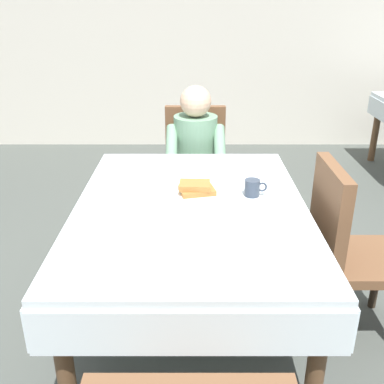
% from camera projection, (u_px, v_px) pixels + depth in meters
% --- Properties ---
extents(ground_plane, '(14.00, 14.00, 0.00)m').
position_uv_depth(ground_plane, '(189.00, 327.00, 2.44)').
color(ground_plane, '#474C47').
extents(back_wall, '(12.00, 0.16, 3.20)m').
position_uv_depth(back_wall, '(189.00, 3.00, 4.92)').
color(back_wall, beige).
rests_on(back_wall, ground).
extents(dining_table_main, '(1.12, 1.52, 0.74)m').
position_uv_depth(dining_table_main, '(189.00, 221.00, 2.18)').
color(dining_table_main, silver).
rests_on(dining_table_main, ground).
extents(chair_diner, '(0.44, 0.45, 0.93)m').
position_uv_depth(chair_diner, '(193.00, 163.00, 3.30)').
color(chair_diner, brown).
rests_on(chair_diner, ground).
extents(diner_person, '(0.40, 0.43, 1.12)m').
position_uv_depth(diner_person, '(194.00, 152.00, 3.10)').
color(diner_person, gray).
rests_on(diner_person, ground).
extents(chair_right_side, '(0.45, 0.44, 0.93)m').
position_uv_depth(chair_right_side, '(343.00, 242.00, 2.23)').
color(chair_right_side, brown).
rests_on(chair_right_side, ground).
extents(plate_breakfast, '(0.28, 0.28, 0.02)m').
position_uv_depth(plate_breakfast, '(195.00, 194.00, 2.23)').
color(plate_breakfast, white).
rests_on(plate_breakfast, dining_table_main).
extents(breakfast_stack, '(0.19, 0.16, 0.05)m').
position_uv_depth(breakfast_stack, '(194.00, 188.00, 2.22)').
color(breakfast_stack, '#A36B33').
rests_on(breakfast_stack, plate_breakfast).
extents(cup_coffee, '(0.11, 0.08, 0.08)m').
position_uv_depth(cup_coffee, '(251.00, 188.00, 2.22)').
color(cup_coffee, '#333D4C').
rests_on(cup_coffee, dining_table_main).
extents(syrup_pitcher, '(0.08, 0.08, 0.07)m').
position_uv_depth(syrup_pitcher, '(144.00, 182.00, 2.30)').
color(syrup_pitcher, silver).
rests_on(syrup_pitcher, dining_table_main).
extents(fork_left_of_plate, '(0.03, 0.18, 0.00)m').
position_uv_depth(fork_left_of_plate, '(157.00, 197.00, 2.21)').
color(fork_left_of_plate, silver).
rests_on(fork_left_of_plate, dining_table_main).
extents(knife_right_of_plate, '(0.03, 0.20, 0.00)m').
position_uv_depth(knife_right_of_plate, '(233.00, 197.00, 2.22)').
color(knife_right_of_plate, silver).
rests_on(knife_right_of_plate, dining_table_main).
extents(spoon_near_edge, '(0.15, 0.03, 0.00)m').
position_uv_depth(spoon_near_edge, '(194.00, 228.00, 1.92)').
color(spoon_near_edge, silver).
rests_on(spoon_near_edge, dining_table_main).
extents(napkin_folded, '(0.18, 0.13, 0.01)m').
position_uv_depth(napkin_folded, '(139.00, 204.00, 2.14)').
color(napkin_folded, white).
rests_on(napkin_folded, dining_table_main).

